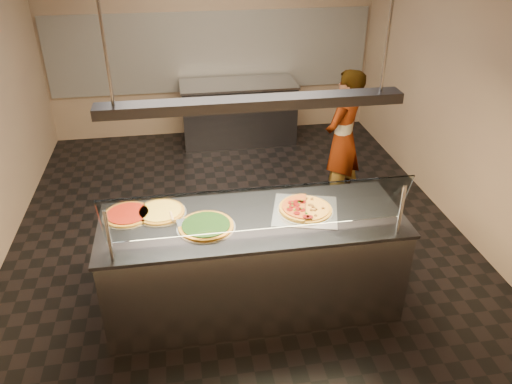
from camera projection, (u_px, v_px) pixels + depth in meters
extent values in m
cube|color=black|center=(239.00, 232.00, 5.71)|extent=(5.00, 6.00, 0.02)
cube|color=#988162|center=(211.00, 38.00, 7.54)|extent=(5.00, 0.02, 3.00)
cube|color=#988162|center=(317.00, 320.00, 2.38)|extent=(5.00, 0.02, 3.00)
cube|color=#988162|center=(469.00, 93.00, 5.31)|extent=(0.02, 6.00, 3.00)
cube|color=silver|center=(211.00, 52.00, 7.61)|extent=(4.90, 0.02, 1.20)
cube|color=#B7B7BC|center=(253.00, 264.00, 4.44)|extent=(2.53, 0.90, 0.90)
cube|color=#343439|center=(253.00, 220.00, 4.21)|extent=(2.57, 0.94, 0.03)
cylinder|color=#B7B7BC|center=(109.00, 236.00, 3.60)|extent=(0.03, 0.03, 0.44)
cylinder|color=#B7B7BC|center=(401.00, 210.00, 3.91)|extent=(0.03, 0.03, 0.44)
cube|color=white|center=(260.00, 209.00, 3.77)|extent=(2.33, 0.18, 0.47)
cube|color=silver|center=(305.00, 211.00, 4.31)|extent=(0.67, 0.67, 0.01)
cylinder|color=silver|center=(305.00, 210.00, 4.31)|extent=(0.48, 0.48, 0.01)
cylinder|color=#500706|center=(303.00, 201.00, 4.35)|extent=(0.06, 0.06, 0.01)
cylinder|color=#500706|center=(300.00, 201.00, 4.34)|extent=(0.06, 0.06, 0.01)
cylinder|color=#500706|center=(297.00, 201.00, 4.35)|extent=(0.06, 0.06, 0.01)
cylinder|color=#500706|center=(291.00, 202.00, 4.33)|extent=(0.06, 0.06, 0.01)
cylinder|color=#500706|center=(296.00, 204.00, 4.30)|extent=(0.06, 0.06, 0.01)
cylinder|color=#500706|center=(292.00, 206.00, 4.28)|extent=(0.06, 0.06, 0.01)
cylinder|color=#500706|center=(290.00, 209.00, 4.24)|extent=(0.06, 0.06, 0.01)
cylinder|color=#500706|center=(298.00, 208.00, 4.25)|extent=(0.06, 0.06, 0.01)
cylinder|color=#500706|center=(297.00, 213.00, 4.18)|extent=(0.06, 0.06, 0.01)
cylinder|color=#500706|center=(302.00, 209.00, 4.23)|extent=(0.06, 0.06, 0.01)
cylinder|color=#500706|center=(306.00, 216.00, 4.14)|extent=(0.06, 0.06, 0.01)
cylinder|color=#500706|center=(310.00, 216.00, 4.14)|extent=(0.06, 0.06, 0.01)
cube|color=#19590F|center=(302.00, 200.00, 4.36)|extent=(0.02, 0.02, 0.01)
cube|color=#19590F|center=(299.00, 202.00, 4.33)|extent=(0.02, 0.02, 0.01)
cube|color=#19590F|center=(292.00, 202.00, 4.32)|extent=(0.02, 0.02, 0.01)
cube|color=#19590F|center=(292.00, 205.00, 4.28)|extent=(0.02, 0.02, 0.01)
cube|color=#19590F|center=(288.00, 207.00, 4.26)|extent=(0.02, 0.02, 0.01)
cube|color=#19590F|center=(295.00, 209.00, 4.22)|extent=(0.02, 0.02, 0.01)
cube|color=#19590F|center=(302.00, 208.00, 4.24)|extent=(0.02, 0.02, 0.01)
cube|color=#19590F|center=(306.00, 213.00, 4.18)|extent=(0.02, 0.02, 0.01)
sphere|color=#513014|center=(315.00, 215.00, 4.18)|extent=(0.03, 0.03, 0.03)
sphere|color=#513014|center=(311.00, 210.00, 4.26)|extent=(0.03, 0.03, 0.03)
sphere|color=#513014|center=(314.00, 210.00, 4.25)|extent=(0.03, 0.03, 0.03)
sphere|color=#513014|center=(316.00, 209.00, 4.27)|extent=(0.03, 0.03, 0.03)
sphere|color=#513014|center=(323.00, 208.00, 4.29)|extent=(0.03, 0.03, 0.03)
sphere|color=#513014|center=(313.00, 207.00, 4.30)|extent=(0.03, 0.03, 0.03)
sphere|color=#513014|center=(312.00, 205.00, 4.32)|extent=(0.03, 0.03, 0.03)
sphere|color=#513014|center=(310.00, 205.00, 4.33)|extent=(0.03, 0.03, 0.03)
sphere|color=#513014|center=(309.00, 205.00, 4.33)|extent=(0.03, 0.03, 0.03)
sphere|color=#513014|center=(312.00, 199.00, 4.42)|extent=(0.03, 0.03, 0.03)
sphere|color=#513014|center=(306.00, 198.00, 4.43)|extent=(0.03, 0.03, 0.03)
cylinder|color=silver|center=(206.00, 227.00, 4.09)|extent=(0.48, 0.48, 0.01)
cylinder|color=#94611A|center=(206.00, 226.00, 4.09)|extent=(0.45, 0.45, 0.02)
cylinder|color=black|center=(206.00, 224.00, 4.08)|extent=(0.40, 0.40, 0.01)
cylinder|color=silver|center=(160.00, 212.00, 4.29)|extent=(0.44, 0.44, 0.01)
cylinder|color=#94611A|center=(160.00, 211.00, 4.28)|extent=(0.41, 0.41, 0.02)
cylinder|color=gold|center=(160.00, 210.00, 4.27)|extent=(0.36, 0.36, 0.01)
cylinder|color=silver|center=(128.00, 215.00, 4.25)|extent=(0.44, 0.44, 0.01)
cylinder|color=#94611A|center=(128.00, 214.00, 4.25)|extent=(0.41, 0.41, 0.02)
cylinder|color=maroon|center=(128.00, 213.00, 4.24)|extent=(0.35, 0.35, 0.01)
cube|color=#B7B7BC|center=(185.00, 221.00, 4.12)|extent=(0.14, 0.13, 0.00)
cylinder|color=tan|center=(172.00, 216.00, 4.18)|extent=(0.04, 0.14, 0.02)
cube|color=#343439|center=(239.00, 113.00, 7.71)|extent=(1.71, 0.70, 0.90)
cube|color=#B7B7BC|center=(238.00, 84.00, 7.48)|extent=(1.75, 0.74, 0.03)
imported|color=#393843|center=(343.00, 140.00, 5.88)|extent=(0.72, 0.71, 1.67)
cube|color=#343439|center=(252.00, 103.00, 3.70)|extent=(2.30, 0.18, 0.08)
cylinder|color=#B7B7BC|center=(103.00, 33.00, 3.29)|extent=(0.02, 0.02, 1.01)
cylinder|color=#B7B7BC|center=(390.00, 23.00, 3.57)|extent=(0.02, 0.02, 1.01)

